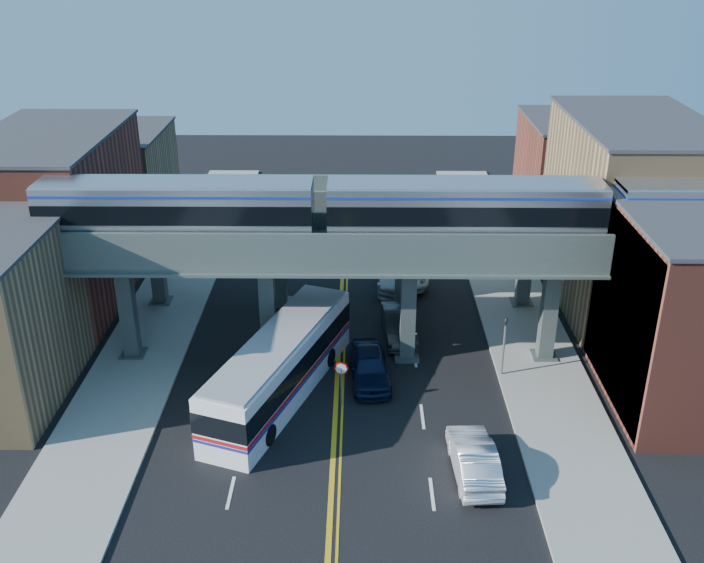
{
  "coord_description": "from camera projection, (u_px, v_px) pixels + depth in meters",
  "views": [
    {
      "loc": [
        1.21,
        -31.74,
        23.27
      ],
      "look_at": [
        0.82,
        7.06,
        5.33
      ],
      "focal_mm": 40.0,
      "sensor_mm": 36.0,
      "label": 1
    }
  ],
  "objects": [
    {
      "name": "sidewalk_east",
      "position": [
        528.0,
        340.0,
        47.52
      ],
      "size": [
        5.0,
        70.0,
        0.16
      ],
      "primitive_type": "cube",
      "color": "gray",
      "rests_on": "ground"
    },
    {
      "name": "building_east_a",
      "position": [
        698.0,
        314.0,
        39.95
      ],
      "size": [
        8.0,
        10.0,
        10.0
      ],
      "primitive_type": "cube",
      "color": "brown",
      "rests_on": "ground"
    },
    {
      "name": "stop_sign",
      "position": [
        341.0,
        377.0,
        40.57
      ],
      "size": [
        0.76,
        0.09,
        2.63
      ],
      "color": "slate",
      "rests_on": "ground"
    },
    {
      "name": "car_parked_curb",
      "position": [
        474.0,
        458.0,
        35.85
      ],
      "size": [
        2.11,
        5.31,
        1.72
      ],
      "primitive_type": "imported",
      "rotation": [
        0.0,
        0.0,
        3.2
      ],
      "color": "silver",
      "rests_on": "ground"
    },
    {
      "name": "traffic_signal",
      "position": [
        504.0,
        340.0,
        42.98
      ],
      "size": [
        0.15,
        0.18,
        4.1
      ],
      "color": "slate",
      "rests_on": "ground"
    },
    {
      "name": "mural_panel",
      "position": [
        619.0,
        318.0,
        40.09
      ],
      "size": [
        0.1,
        9.5,
        9.5
      ],
      "primitive_type": "cube",
      "color": "teal",
      "rests_on": "ground"
    },
    {
      "name": "elevated_viaduct_near",
      "position": [
        337.0,
        255.0,
        43.13
      ],
      "size": [
        52.0,
        3.6,
        7.4
      ],
      "color": "#394340",
      "rests_on": "ground"
    },
    {
      "name": "building_west_b",
      "position": [
        57.0,
        220.0,
        50.97
      ],
      "size": [
        8.0,
        14.0,
        11.0
      ],
      "primitive_type": "cube",
      "color": "brown",
      "rests_on": "ground"
    },
    {
      "name": "car_lane_a",
      "position": [
        370.0,
        366.0,
        43.19
      ],
      "size": [
        2.54,
        5.38,
        1.78
      ],
      "primitive_type": "imported",
      "rotation": [
        0.0,
        0.0,
        0.09
      ],
      "color": "black",
      "rests_on": "ground"
    },
    {
      "name": "ground",
      "position": [
        334.0,
        439.0,
        38.59
      ],
      "size": [
        120.0,
        120.0,
        0.0
      ],
      "primitive_type": "plane",
      "color": "black",
      "rests_on": "ground"
    },
    {
      "name": "elevated_viaduct_far",
      "position": [
        340.0,
        212.0,
        49.49
      ],
      "size": [
        52.0,
        3.6,
        7.4
      ],
      "color": "#394340",
      "rests_on": "ground"
    },
    {
      "name": "car_lane_b",
      "position": [
        399.0,
        325.0,
        47.73
      ],
      "size": [
        2.17,
        5.25,
        1.69
      ],
      "primitive_type": "imported",
      "rotation": [
        0.0,
        0.0,
        0.07
      ],
      "color": "#272729",
      "rests_on": "ground"
    },
    {
      "name": "sidewalk_west",
      "position": [
        151.0,
        338.0,
        47.73
      ],
      "size": [
        5.0,
        70.0,
        0.16
      ],
      "primitive_type": "cube",
      "color": "gray",
      "rests_on": "ground"
    },
    {
      "name": "car_lane_d",
      "position": [
        396.0,
        272.0,
        54.61
      ],
      "size": [
        2.87,
        6.46,
        1.84
      ],
      "primitive_type": "imported",
      "rotation": [
        0.0,
        0.0,
        -0.05
      ],
      "color": "silver",
      "rests_on": "ground"
    },
    {
      "name": "car_lane_c",
      "position": [
        403.0,
        267.0,
        55.47
      ],
      "size": [
        3.47,
        6.65,
        1.79
      ],
      "primitive_type": "imported",
      "rotation": [
        0.0,
        0.0,
        0.08
      ],
      "color": "silver",
      "rests_on": "ground"
    },
    {
      "name": "transit_train",
      "position": [
        465.0,
        209.0,
        41.92
      ],
      "size": [
        45.63,
        2.86,
        3.33
      ],
      "color": "black",
      "rests_on": "elevated_viaduct_near"
    },
    {
      "name": "transit_bus",
      "position": [
        280.0,
        367.0,
        41.5
      ],
      "size": [
        7.22,
        13.4,
        3.4
      ],
      "rotation": [
        0.0,
        0.0,
        1.22
      ],
      "color": "white",
      "rests_on": "ground"
    },
    {
      "name": "building_west_c",
      "position": [
        116.0,
        182.0,
        63.4
      ],
      "size": [
        8.0,
        10.0,
        8.0
      ],
      "primitive_type": "cube",
      "color": "#987A4E",
      "rests_on": "ground"
    },
    {
      "name": "building_east_b",
      "position": [
        628.0,
        215.0,
        50.42
      ],
      "size": [
        8.0,
        14.0,
        12.0
      ],
      "primitive_type": "cube",
      "color": "#987A4E",
      "rests_on": "ground"
    },
    {
      "name": "building_east_c",
      "position": [
        575.0,
        177.0,
        62.85
      ],
      "size": [
        8.0,
        10.0,
        9.0
      ],
      "primitive_type": "cube",
      "color": "brown",
      "rests_on": "ground"
    }
  ]
}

